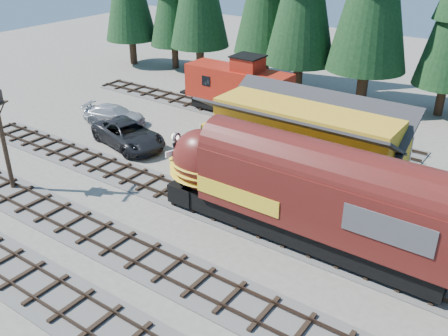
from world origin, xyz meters
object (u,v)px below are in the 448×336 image
Objects in this scene: caboose at (238,88)px; pickup_truck_a at (128,134)px; pickup_truck_b at (114,115)px; depot at (303,137)px; locomotive at (291,194)px.

pickup_truck_a is at bearing -106.41° from caboose.
pickup_truck_b is (-4.27, 2.60, -0.16)m from pickup_truck_a.
caboose is at bearing -3.09° from pickup_truck_a.
depot is at bearing -36.79° from caboose.
caboose is 10.77m from pickup_truck_b.
pickup_truck_a is (-13.07, -2.82, -2.03)m from depot.
pickup_truck_b is (-20.03, 6.28, -1.83)m from locomotive.
caboose reaches higher than pickup_truck_b.
pickup_truck_b is (-7.31, -7.72, -1.70)m from caboose.
pickup_truck_a is at bearing -136.63° from pickup_truck_b.
depot is 13.52m from pickup_truck_a.
depot is 2.39× the size of pickup_truck_b.
depot is at bearing 112.48° from locomotive.
pickup_truck_b is (-17.34, -0.22, -2.19)m from depot.
pickup_truck_a reaches higher than pickup_truck_b.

